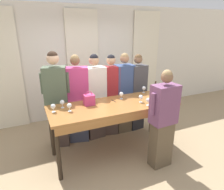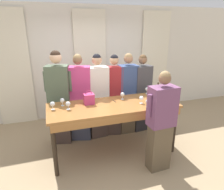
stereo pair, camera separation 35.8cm
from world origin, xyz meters
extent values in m
plane|color=tan|center=(0.00, 0.00, 0.00)|extent=(18.00, 18.00, 0.00)
cube|color=silver|center=(0.00, 1.96, 1.40)|extent=(12.00, 0.06, 2.80)
cube|color=#EFE5C6|center=(-1.84, 1.89, 1.34)|extent=(0.81, 0.03, 2.69)
cube|color=#EFE5C6|center=(0.00, 1.89, 1.34)|extent=(0.81, 0.03, 2.69)
cube|color=#EFE5C6|center=(1.84, 1.89, 1.34)|extent=(0.81, 0.03, 2.69)
cube|color=#9E6633|center=(0.00, 0.00, 0.95)|extent=(2.30, 0.85, 0.04)
cube|color=#9E6633|center=(0.00, -0.41, 0.87)|extent=(2.21, 0.03, 0.12)
cylinder|color=#2D2319|center=(-1.08, -0.35, 0.46)|extent=(0.07, 0.07, 0.93)
cylinder|color=#2D2319|center=(1.08, -0.35, 0.46)|extent=(0.07, 0.07, 0.93)
cylinder|color=#2D2319|center=(-1.08, 0.35, 0.46)|extent=(0.07, 0.07, 0.93)
cylinder|color=#2D2319|center=(1.08, 0.35, 0.46)|extent=(0.07, 0.07, 0.93)
cylinder|color=black|center=(0.90, 0.04, 1.07)|extent=(0.08, 0.08, 0.19)
cone|color=black|center=(0.90, 0.04, 1.18)|extent=(0.08, 0.08, 0.04)
cylinder|color=black|center=(0.90, 0.04, 1.25)|extent=(0.03, 0.03, 0.09)
cylinder|color=white|center=(0.90, 0.04, 1.06)|extent=(0.08, 0.08, 0.07)
cube|color=#C63870|center=(-0.41, 0.17, 1.07)|extent=(0.18, 0.16, 0.19)
torus|color=#C63870|center=(-0.41, 0.17, 1.17)|extent=(0.12, 0.01, 0.12)
cylinder|color=white|center=(0.49, -0.10, 0.98)|extent=(0.06, 0.06, 0.00)
cylinder|color=white|center=(0.49, -0.10, 1.01)|extent=(0.01, 0.01, 0.06)
sphere|color=white|center=(0.49, -0.10, 1.07)|extent=(0.08, 0.08, 0.08)
cylinder|color=white|center=(0.82, -0.17, 0.98)|extent=(0.06, 0.06, 0.00)
cylinder|color=white|center=(0.82, -0.17, 1.01)|extent=(0.01, 0.01, 0.06)
sphere|color=white|center=(0.82, -0.17, 1.07)|extent=(0.08, 0.08, 0.08)
cylinder|color=white|center=(0.99, 0.12, 0.98)|extent=(0.06, 0.06, 0.00)
cylinder|color=white|center=(0.99, 0.12, 1.01)|extent=(0.01, 0.01, 0.06)
sphere|color=white|center=(0.99, 0.12, 1.07)|extent=(0.08, 0.08, 0.08)
cylinder|color=white|center=(0.25, 0.21, 0.98)|extent=(0.06, 0.06, 0.00)
cylinder|color=white|center=(0.25, 0.21, 1.01)|extent=(0.01, 0.01, 0.06)
sphere|color=white|center=(0.25, 0.21, 1.07)|extent=(0.08, 0.08, 0.08)
sphere|color=maroon|center=(0.25, 0.21, 1.06)|extent=(0.05, 0.05, 0.05)
cylinder|color=white|center=(-1.04, 0.09, 0.98)|extent=(0.06, 0.06, 0.00)
cylinder|color=white|center=(-1.04, 0.09, 1.01)|extent=(0.01, 0.01, 0.06)
sphere|color=white|center=(-1.04, 0.09, 1.07)|extent=(0.08, 0.08, 0.08)
sphere|color=maroon|center=(-1.04, 0.09, 1.06)|extent=(0.05, 0.05, 0.05)
cylinder|color=white|center=(-0.87, 0.22, 0.98)|extent=(0.06, 0.06, 0.00)
cylinder|color=white|center=(-0.87, 0.22, 1.01)|extent=(0.01, 0.01, 0.06)
sphere|color=white|center=(-0.87, 0.22, 1.07)|extent=(0.08, 0.08, 0.08)
cylinder|color=white|center=(0.53, -0.28, 0.98)|extent=(0.06, 0.06, 0.00)
cylinder|color=white|center=(0.53, -0.28, 1.01)|extent=(0.01, 0.01, 0.06)
sphere|color=white|center=(0.53, -0.28, 1.07)|extent=(0.08, 0.08, 0.08)
cylinder|color=white|center=(-0.79, 0.02, 0.98)|extent=(0.06, 0.06, 0.00)
cylinder|color=white|center=(-0.79, 0.02, 1.01)|extent=(0.01, 0.01, 0.06)
sphere|color=white|center=(-0.79, 0.02, 1.07)|extent=(0.08, 0.08, 0.08)
cylinder|color=white|center=(0.85, 0.36, 0.98)|extent=(0.06, 0.06, 0.00)
cylinder|color=white|center=(0.85, 0.36, 1.01)|extent=(0.01, 0.01, 0.06)
sphere|color=white|center=(0.85, 0.36, 1.07)|extent=(0.08, 0.08, 0.08)
cylinder|color=black|center=(0.06, 0.15, 0.98)|extent=(0.03, 0.13, 0.01)
cube|color=#473833|center=(-0.90, 0.66, 0.45)|extent=(0.40, 0.31, 0.90)
cube|color=#4C5B47|center=(-0.90, 0.66, 1.25)|extent=(0.47, 0.36, 0.71)
sphere|color=#DBAD89|center=(-0.90, 0.66, 1.75)|extent=(0.22, 0.22, 0.22)
sphere|color=#332319|center=(-0.90, 0.66, 1.79)|extent=(0.19, 0.19, 0.19)
cylinder|color=#4C5B47|center=(-0.68, 0.60, 1.30)|extent=(0.09, 0.09, 0.39)
cylinder|color=#4C5B47|center=(-1.12, 0.71, 1.30)|extent=(0.09, 0.09, 0.39)
cube|color=#383D51|center=(-0.50, 0.66, 0.44)|extent=(0.43, 0.29, 0.87)
cube|color=#C63D7A|center=(-0.50, 0.66, 1.22)|extent=(0.50, 0.34, 0.69)
sphere|color=brown|center=(-0.50, 0.66, 1.69)|extent=(0.18, 0.18, 0.18)
sphere|color=#93754C|center=(-0.50, 0.66, 1.72)|extent=(0.16, 0.16, 0.16)
cylinder|color=#C63D7A|center=(-0.26, 0.59, 1.27)|extent=(0.09, 0.09, 0.38)
cylinder|color=#C63D7A|center=(-0.75, 0.72, 1.27)|extent=(0.09, 0.09, 0.38)
cube|color=#473833|center=(-0.13, 0.66, 0.43)|extent=(0.38, 0.25, 0.86)
cube|color=silver|center=(-0.13, 0.66, 1.20)|extent=(0.45, 0.29, 0.68)
sphere|color=tan|center=(-0.13, 0.66, 1.67)|extent=(0.20, 0.20, 0.20)
sphere|color=black|center=(-0.13, 0.66, 1.70)|extent=(0.17, 0.17, 0.17)
cylinder|color=silver|center=(0.10, 0.68, 1.25)|extent=(0.08, 0.08, 0.37)
cylinder|color=silver|center=(-0.36, 0.63, 1.25)|extent=(0.08, 0.08, 0.37)
cube|color=#473833|center=(0.23, 0.66, 0.42)|extent=(0.32, 0.23, 0.85)
cube|color=maroon|center=(0.23, 0.66, 1.19)|extent=(0.38, 0.27, 0.67)
sphere|color=tan|center=(0.23, 0.66, 1.65)|extent=(0.18, 0.18, 0.18)
sphere|color=black|center=(0.23, 0.66, 1.68)|extent=(0.16, 0.16, 0.16)
cylinder|color=maroon|center=(0.42, 0.61, 1.24)|extent=(0.08, 0.08, 0.37)
cylinder|color=maroon|center=(0.04, 0.70, 1.24)|extent=(0.08, 0.08, 0.37)
cube|color=brown|center=(0.53, 0.66, 0.43)|extent=(0.33, 0.23, 0.86)
cube|color=#334775|center=(0.53, 0.66, 1.19)|extent=(0.39, 0.27, 0.68)
sphere|color=#9E7051|center=(0.53, 0.66, 1.66)|extent=(0.19, 0.19, 0.19)
sphere|color=#93754C|center=(0.53, 0.66, 1.70)|extent=(0.17, 0.17, 0.17)
cylinder|color=#334775|center=(0.75, 0.66, 1.24)|extent=(0.07, 0.07, 0.37)
cylinder|color=#334775|center=(0.32, 0.66, 1.24)|extent=(0.07, 0.07, 0.37)
cube|color=#28282D|center=(0.86, 0.66, 0.42)|extent=(0.35, 0.26, 0.84)
cube|color=#3D3D42|center=(0.86, 0.66, 1.17)|extent=(0.41, 0.31, 0.66)
sphere|color=brown|center=(0.86, 0.66, 1.63)|extent=(0.18, 0.18, 0.18)
sphere|color=brown|center=(0.86, 0.66, 1.66)|extent=(0.16, 0.16, 0.16)
cylinder|color=#3D3D42|center=(1.07, 0.68, 1.22)|extent=(0.08, 0.08, 0.36)
cylinder|color=#3D3D42|center=(0.65, 0.63, 1.22)|extent=(0.08, 0.08, 0.36)
cube|color=brown|center=(0.57, -0.67, 0.40)|extent=(0.36, 0.24, 0.81)
cube|color=#704266|center=(0.57, -0.67, 1.12)|extent=(0.43, 0.28, 0.64)
sphere|color=brown|center=(0.57, -0.67, 1.57)|extent=(0.18, 0.18, 0.18)
sphere|color=#93754C|center=(0.57, -0.67, 1.60)|extent=(0.16, 0.16, 0.16)
cylinder|color=#704266|center=(0.34, -0.68, 1.17)|extent=(0.07, 0.07, 0.35)
cylinder|color=#704266|center=(0.80, -0.66, 1.17)|extent=(0.07, 0.07, 0.35)
camera|label=1|loc=(-1.36, -3.01, 2.29)|focal=32.00mm
camera|label=2|loc=(-1.03, -3.14, 2.29)|focal=32.00mm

